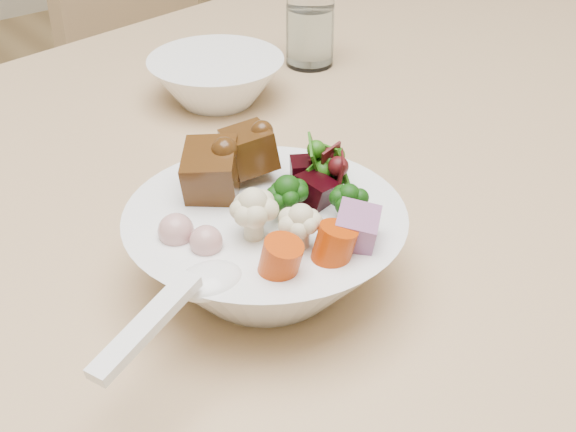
{
  "coord_description": "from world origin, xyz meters",
  "views": [
    {
      "loc": [
        -0.35,
        -0.51,
        1.21
      ],
      "look_at": [
        -0.01,
        -0.08,
        0.86
      ],
      "focal_mm": 50.0,
      "sensor_mm": 36.0,
      "label": 1
    }
  ],
  "objects": [
    {
      "name": "dining_table",
      "position": [
        0.29,
        0.1,
        0.71
      ],
      "size": [
        1.8,
        1.16,
        0.79
      ],
      "rotation": [
        0.0,
        0.0,
        0.13
      ],
      "color": "tan",
      "rests_on": "ground"
    },
    {
      "name": "soup_spoon",
      "position": [
        -0.12,
        -0.12,
        0.86
      ],
      "size": [
        0.15,
        0.08,
        0.03
      ],
      "rotation": [
        0.0,
        0.0,
        0.34
      ],
      "color": "white",
      "rests_on": "food_bowl"
    },
    {
      "name": "side_bowl",
      "position": [
        0.14,
        0.26,
        0.82
      ],
      "size": [
        0.17,
        0.17,
        0.06
      ],
      "primitive_type": null,
      "color": "white",
      "rests_on": "dining_table"
    },
    {
      "name": "food_bowl",
      "position": [
        -0.02,
        -0.07,
        0.83
      ],
      "size": [
        0.23,
        0.23,
        0.13
      ],
      "color": "white",
      "rests_on": "dining_table"
    },
    {
      "name": "water_glass",
      "position": [
        0.31,
        0.28,
        0.84
      ],
      "size": [
        0.06,
        0.06,
        0.11
      ],
      "color": "white",
      "rests_on": "dining_table"
    },
    {
      "name": "chair_far",
      "position": [
        0.43,
        0.83,
        0.51
      ],
      "size": [
        0.55,
        0.55,
        0.91
      ],
      "rotation": [
        0.0,
        0.0,
        0.4
      ],
      "color": "tan",
      "rests_on": "ground"
    }
  ]
}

